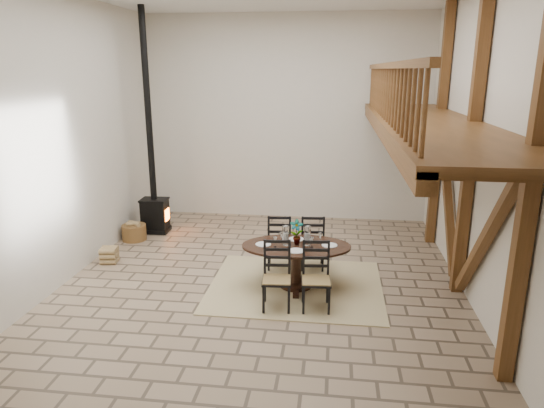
# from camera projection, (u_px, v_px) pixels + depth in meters

# --- Properties ---
(ground) EXTENTS (8.00, 8.00, 0.00)m
(ground) POSITION_uv_depth(u_px,v_px,m) (263.00, 280.00, 8.82)
(ground) COLOR gray
(ground) RESTS_ON ground
(room_shell) EXTENTS (7.02, 8.02, 5.01)m
(room_shell) POSITION_uv_depth(u_px,v_px,m) (334.00, 113.00, 7.87)
(room_shell) COLOR beige
(room_shell) RESTS_ON ground
(rug) EXTENTS (3.00, 2.50, 0.02)m
(rug) POSITION_uv_depth(u_px,v_px,m) (296.00, 286.00, 8.54)
(rug) COLOR tan
(rug) RESTS_ON ground
(dining_table) EXTENTS (1.98, 2.18, 1.21)m
(dining_table) POSITION_uv_depth(u_px,v_px,m) (296.00, 263.00, 8.43)
(dining_table) COLOR black
(dining_table) RESTS_ON ground
(wood_stove) EXTENTS (0.63, 0.49, 5.00)m
(wood_stove) POSITION_uv_depth(u_px,v_px,m) (153.00, 185.00, 11.12)
(wood_stove) COLOR black
(wood_stove) RESTS_ON ground
(log_basket) EXTENTS (0.53, 0.53, 0.44)m
(log_basket) POSITION_uv_depth(u_px,v_px,m) (134.00, 232.00, 10.83)
(log_basket) COLOR brown
(log_basket) RESTS_ON ground
(log_stack) EXTENTS (0.35, 0.36, 0.32)m
(log_stack) POSITION_uv_depth(u_px,v_px,m) (109.00, 255.00, 9.55)
(log_stack) COLOR tan
(log_stack) RESTS_ON ground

